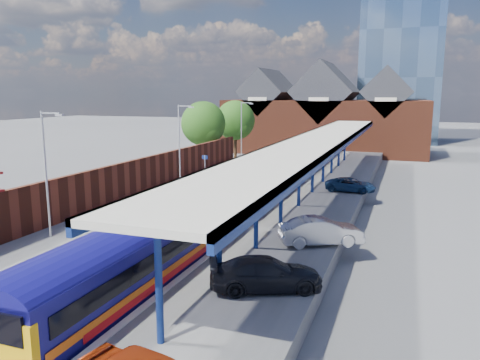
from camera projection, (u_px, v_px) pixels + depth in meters
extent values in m
plane|color=#5B5B5E|center=(276.00, 185.00, 46.55)|extent=(240.00, 240.00, 0.00)
cube|color=#473D33|center=(242.00, 207.00, 37.29)|extent=(6.00, 76.00, 0.06)
cube|color=slate|center=(217.00, 204.00, 38.01)|extent=(0.07, 76.00, 0.14)
cube|color=slate|center=(233.00, 205.00, 37.53)|extent=(0.07, 76.00, 0.14)
cube|color=slate|center=(252.00, 207.00, 37.01)|extent=(0.07, 76.00, 0.14)
cube|color=slate|center=(269.00, 208.00, 36.53)|extent=(0.07, 76.00, 0.14)
cube|color=#565659|center=(180.00, 196.00, 39.03)|extent=(5.00, 76.00, 1.00)
cube|color=#565659|center=(317.00, 207.00, 35.20)|extent=(6.00, 76.00, 1.00)
cube|color=silver|center=(206.00, 192.00, 38.15)|extent=(0.30, 76.00, 0.05)
cube|color=silver|center=(281.00, 198.00, 36.06)|extent=(0.30, 76.00, 0.05)
cube|color=yellow|center=(199.00, 192.00, 38.36)|extent=(0.14, 76.00, 0.01)
cube|color=#110E63|center=(144.00, 256.00, 20.56)|extent=(2.85, 16.01, 2.50)
cube|color=#110E63|center=(143.00, 228.00, 20.33)|extent=(2.85, 16.01, 0.60)
cube|color=#110E63|center=(258.00, 187.00, 35.92)|extent=(2.85, 16.01, 2.50)
cube|color=#110E63|center=(258.00, 170.00, 35.70)|extent=(2.85, 16.01, 0.60)
cube|color=#110E63|center=(304.00, 159.00, 51.28)|extent=(2.85, 16.01, 2.50)
cube|color=#110E63|center=(304.00, 148.00, 51.06)|extent=(2.85, 16.01, 0.60)
cube|color=#110E63|center=(329.00, 144.00, 66.65)|extent=(2.85, 16.01, 2.50)
cube|color=#110E63|center=(329.00, 135.00, 66.42)|extent=(2.85, 16.01, 0.60)
cube|color=black|center=(271.00, 165.00, 43.99)|extent=(0.04, 60.54, 0.70)
cube|color=#E45D0E|center=(270.00, 173.00, 44.14)|extent=(0.03, 55.27, 0.30)
cube|color=red|center=(270.00, 176.00, 44.19)|extent=(0.03, 55.27, 0.30)
cube|color=black|center=(58.00, 354.00, 15.67)|extent=(2.00, 2.40, 0.60)
cube|color=black|center=(334.00, 151.00, 72.12)|extent=(2.00, 2.40, 0.60)
cylinder|color=navy|center=(159.00, 281.00, 14.71)|extent=(0.24, 0.24, 4.20)
cylinder|color=navy|center=(219.00, 236.00, 19.33)|extent=(0.24, 0.24, 4.20)
cylinder|color=navy|center=(256.00, 209.00, 23.96)|extent=(0.24, 0.24, 4.20)
cylinder|color=navy|center=(281.00, 190.00, 28.59)|extent=(0.24, 0.24, 4.20)
cylinder|color=navy|center=(299.00, 177.00, 33.21)|extent=(0.24, 0.24, 4.20)
cylinder|color=navy|center=(313.00, 167.00, 37.84)|extent=(0.24, 0.24, 4.20)
cylinder|color=navy|center=(323.00, 159.00, 42.47)|extent=(0.24, 0.24, 4.20)
cylinder|color=navy|center=(332.00, 152.00, 47.10)|extent=(0.24, 0.24, 4.20)
cylinder|color=navy|center=(339.00, 147.00, 51.72)|extent=(0.24, 0.24, 4.20)
cylinder|color=navy|center=(345.00, 143.00, 56.35)|extent=(0.24, 0.24, 4.20)
cube|color=beige|center=(317.00, 140.00, 36.34)|extent=(4.50, 52.00, 0.25)
cube|color=navy|center=(290.00, 141.00, 37.09)|extent=(0.20, 52.00, 0.55)
cube|color=navy|center=(345.00, 143.00, 35.65)|extent=(0.20, 52.00, 0.55)
cylinder|color=#A5A8AA|center=(46.00, 175.00, 25.68)|extent=(0.12, 0.12, 7.00)
cube|color=#A5A8AA|center=(50.00, 113.00, 24.87)|extent=(1.20, 0.08, 0.08)
cube|color=#A5A8AA|center=(60.00, 115.00, 24.69)|extent=(0.45, 0.18, 0.12)
cylinder|color=#A5A8AA|center=(179.00, 146.00, 40.49)|extent=(0.12, 0.12, 7.00)
cube|color=#A5A8AA|center=(185.00, 106.00, 39.68)|extent=(1.20, 0.08, 0.08)
cube|color=#A5A8AA|center=(191.00, 107.00, 39.49)|extent=(0.45, 0.18, 0.12)
cylinder|color=#A5A8AA|center=(241.00, 132.00, 55.30)|extent=(0.12, 0.12, 7.00)
cube|color=#A5A8AA|center=(246.00, 103.00, 54.48)|extent=(1.20, 0.08, 0.08)
cube|color=#A5A8AA|center=(251.00, 104.00, 54.30)|extent=(0.45, 0.18, 0.12)
cylinder|color=#A5A8AA|center=(205.00, 169.00, 42.25)|extent=(0.08, 0.08, 2.50)
cube|color=#0C194C|center=(205.00, 157.00, 42.06)|extent=(0.55, 0.06, 0.35)
cube|color=#5F2819|center=(110.00, 185.00, 34.00)|extent=(0.35, 50.00, 2.80)
cube|color=#5F2819|center=(325.00, 126.00, 71.73)|extent=(30.00, 12.00, 8.00)
cube|color=#232328|center=(269.00, 92.00, 73.79)|extent=(7.13, 12.00, 7.13)
cube|color=#232328|center=(326.00, 92.00, 70.79)|extent=(9.16, 12.00, 9.16)
cube|color=#232328|center=(388.00, 92.00, 67.79)|extent=(7.13, 12.00, 7.13)
cube|color=beige|center=(257.00, 99.00, 68.37)|extent=(2.80, 0.15, 0.50)
cube|color=beige|center=(319.00, 99.00, 65.37)|extent=(2.80, 0.15, 0.50)
cube|color=beige|center=(386.00, 99.00, 62.38)|extent=(2.80, 0.15, 0.50)
cube|color=#465E79|center=(403.00, 33.00, 85.87)|extent=(14.00, 14.00, 40.00)
cylinder|color=#382314|center=(204.00, 153.00, 55.23)|extent=(0.44, 0.44, 4.00)
sphere|color=#1E4813|center=(203.00, 124.00, 54.60)|extent=(5.20, 5.20, 5.20)
sphere|color=#1E4813|center=(208.00, 130.00, 54.00)|extent=(3.20, 3.20, 3.20)
cylinder|color=#382314|center=(235.00, 147.00, 62.30)|extent=(0.44, 0.44, 4.00)
sphere|color=#1E4813|center=(235.00, 120.00, 61.67)|extent=(5.20, 5.20, 5.20)
sphere|color=#1E4813|center=(240.00, 126.00, 61.07)|extent=(3.20, 3.20, 3.20)
imported|color=#B4B4B9|center=(321.00, 231.00, 24.82)|extent=(4.64, 3.37, 1.46)
imported|color=black|center=(266.00, 274.00, 19.11)|extent=(4.98, 3.60, 1.34)
imported|color=navy|center=(351.00, 185.00, 38.37)|extent=(4.16, 2.12, 1.13)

